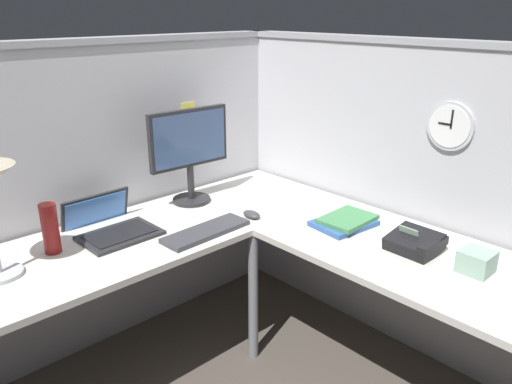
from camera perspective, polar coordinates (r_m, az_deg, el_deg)
The scene contains 13 objects.
cubicle_wall_back at distance 2.67m, azimuth -19.29°, elevation -1.21°, with size 2.57×0.12×1.58m.
cubicle_wall_right at distance 2.67m, azimuth 17.34°, elevation -1.05°, with size 0.12×2.37×1.58m.
desk at distance 2.13m, azimuth -2.57°, elevation -10.42°, with size 2.35×2.15×0.73m.
monitor at distance 2.65m, azimuth -7.49°, elevation 4.85°, with size 0.46×0.20×0.50m.
laptop at distance 2.46m, azimuth -16.18°, elevation -3.67°, with size 0.34×0.38×0.22m.
keyboard at distance 2.35m, azimuth -5.64°, elevation -4.43°, with size 0.43×0.14×0.02m, color #38383D.
computer_mouse at distance 2.51m, azimuth -0.50°, elevation -2.54°, with size 0.06×0.10×0.03m, color #38383D.
thermos_flask at distance 2.29m, azimuth -22.14°, elevation -3.82°, with size 0.07×0.07×0.22m, color maroon.
office_phone at distance 2.27m, azimuth 17.53°, elevation -5.53°, with size 0.19×0.21×0.11m.
book_stack at distance 2.46m, azimuth 10.01°, elevation -3.28°, with size 0.30×0.24×0.04m.
tissue_box at distance 2.18m, azimuth 23.55°, elevation -7.19°, with size 0.12×0.12×0.09m, color #8CAD99.
wall_clock at distance 2.43m, azimuth 21.06°, elevation 6.93°, with size 0.04×0.22×0.22m.
pinned_note_middle at distance 2.83m, azimuth -7.65°, elevation 9.19°, with size 0.09×0.00×0.08m, color #EAD84C.
Camera 1 is at (-1.34, -1.45, 1.71)m, focal length 35.56 mm.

